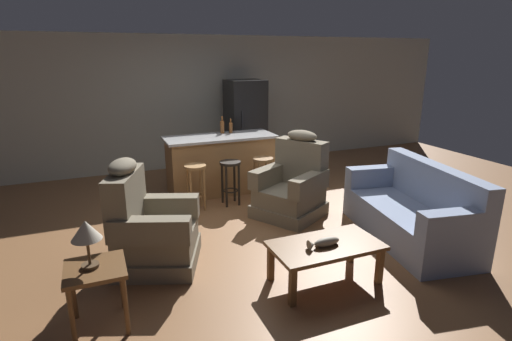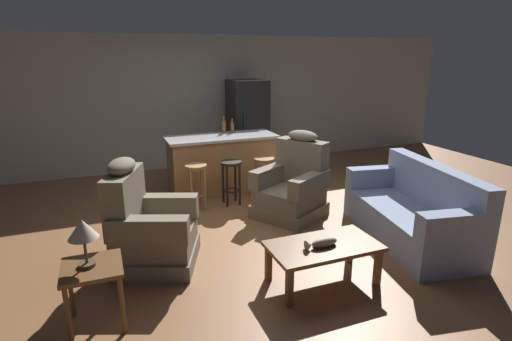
% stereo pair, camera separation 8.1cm
% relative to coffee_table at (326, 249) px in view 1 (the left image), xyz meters
% --- Properties ---
extents(ground_plane, '(12.00, 12.00, 0.00)m').
position_rel_coffee_table_xyz_m(ground_plane, '(-0.11, 1.72, -0.36)').
color(ground_plane, brown).
extents(back_wall, '(12.00, 0.05, 2.60)m').
position_rel_coffee_table_xyz_m(back_wall, '(-0.11, 4.85, 0.94)').
color(back_wall, '#B2B2A3').
rests_on(back_wall, ground_plane).
extents(coffee_table, '(1.10, 0.60, 0.42)m').
position_rel_coffee_table_xyz_m(coffee_table, '(0.00, 0.00, 0.00)').
color(coffee_table, brown).
rests_on(coffee_table, ground_plane).
extents(fish_figurine, '(0.34, 0.10, 0.10)m').
position_rel_coffee_table_xyz_m(fish_figurine, '(-0.05, -0.04, 0.10)').
color(fish_figurine, '#4C3823').
rests_on(fish_figurine, coffee_table).
extents(couch, '(1.17, 2.02, 0.94)m').
position_rel_coffee_table_xyz_m(couch, '(1.55, 0.46, -0.02)').
color(couch, '#8493B2').
rests_on(couch, ground_plane).
extents(recliner_near_lamp, '(1.09, 1.09, 1.20)m').
position_rel_coffee_table_xyz_m(recliner_near_lamp, '(-1.57, 1.03, 0.06)').
color(recliner_near_lamp, '#756B56').
rests_on(recliner_near_lamp, ground_plane).
extents(recliner_near_island, '(1.15, 1.15, 1.20)m').
position_rel_coffee_table_xyz_m(recliner_near_island, '(0.53, 1.72, 0.06)').
color(recliner_near_island, '#756B56').
rests_on(recliner_near_island, ground_plane).
extents(end_table, '(0.48, 0.48, 0.56)m').
position_rel_coffee_table_xyz_m(end_table, '(-2.12, 0.13, 0.10)').
color(end_table, brown).
rests_on(end_table, ground_plane).
extents(table_lamp, '(0.24, 0.24, 0.41)m').
position_rel_coffee_table_xyz_m(table_lamp, '(-2.16, 0.14, 0.50)').
color(table_lamp, '#4C3823').
rests_on(table_lamp, end_table).
extents(kitchen_island, '(1.80, 0.70, 0.95)m').
position_rel_coffee_table_xyz_m(kitchen_island, '(-0.11, 3.07, 0.11)').
color(kitchen_island, '#9E7042').
rests_on(kitchen_island, ground_plane).
extents(bar_stool_left, '(0.32, 0.32, 0.68)m').
position_rel_coffee_table_xyz_m(bar_stool_left, '(-0.70, 2.44, 0.11)').
color(bar_stool_left, '#A87A47').
rests_on(bar_stool_left, ground_plane).
extents(bar_stool_middle, '(0.32, 0.32, 0.68)m').
position_rel_coffee_table_xyz_m(bar_stool_middle, '(-0.16, 2.44, 0.11)').
color(bar_stool_middle, black).
rests_on(bar_stool_middle, ground_plane).
extents(bar_stool_right, '(0.32, 0.32, 0.68)m').
position_rel_coffee_table_xyz_m(bar_stool_right, '(0.38, 2.44, 0.11)').
color(bar_stool_right, olive).
rests_on(bar_stool_right, ground_plane).
extents(refrigerator, '(0.70, 0.69, 1.76)m').
position_rel_coffee_table_xyz_m(refrigerator, '(0.80, 4.27, 0.52)').
color(refrigerator, black).
rests_on(refrigerator, ground_plane).
extents(bottle_tall_green, '(0.06, 0.06, 0.24)m').
position_rel_coffee_table_xyz_m(bottle_tall_green, '(0.15, 3.27, 0.68)').
color(bottle_tall_green, brown).
rests_on(bottle_tall_green, kitchen_island).
extents(bottle_short_amber, '(0.07, 0.07, 0.29)m').
position_rel_coffee_table_xyz_m(bottle_short_amber, '(0.00, 3.29, 0.69)').
color(bottle_short_amber, brown).
rests_on(bottle_short_amber, kitchen_island).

